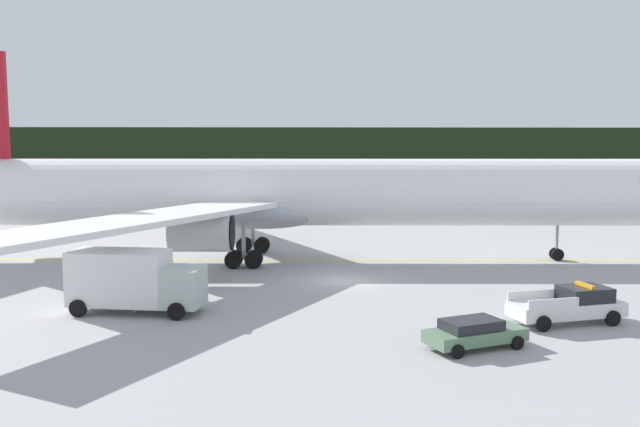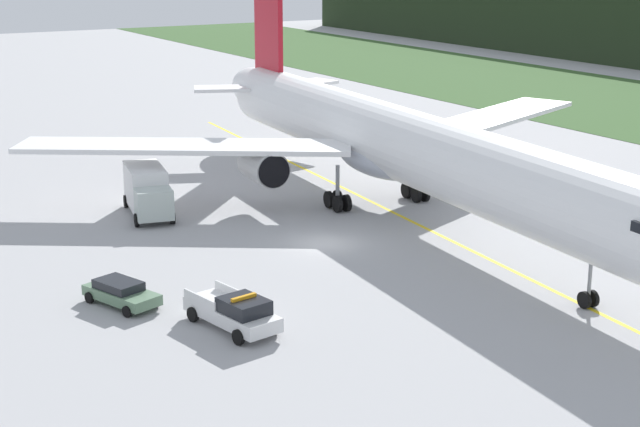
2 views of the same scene
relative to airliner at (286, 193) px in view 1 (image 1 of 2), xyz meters
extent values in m
plane|color=#A1A1A3|center=(3.51, -7.93, -4.95)|extent=(320.00, 320.00, 0.00)
cube|color=#315225|center=(3.51, 50.48, -4.93)|extent=(320.00, 34.21, 0.04)
cube|color=#212F1B|center=(3.51, 79.59, 0.33)|extent=(288.00, 6.30, 10.56)
cube|color=yellow|center=(0.76, -0.07, -4.95)|extent=(80.91, 7.40, 0.01)
cylinder|color=white|center=(0.76, -0.07, 0.09)|extent=(50.98, 9.32, 4.90)
ellipsoid|color=#AEB4C1|center=(-1.77, 0.16, -1.25)|extent=(10.54, 6.01, 2.70)
cube|color=black|center=(25.84, -2.27, 0.95)|extent=(2.20, 4.80, 0.70)
cube|color=white|center=(-6.72, 13.31, -0.52)|extent=(13.20, 23.36, 0.35)
cylinder|color=#B1B1B1|center=(-4.19, 8.32, -1.78)|extent=(4.03, 2.78, 2.45)
cylinder|color=black|center=(-2.23, 8.15, -1.78)|extent=(0.32, 2.26, 2.26)
cube|color=white|center=(-8.94, -11.93, -0.52)|extent=(16.45, 22.19, 0.35)
cylinder|color=#B1B1B1|center=(-5.58, -7.47, -1.78)|extent=(4.03, 2.78, 2.45)
cylinder|color=black|center=(-3.62, -7.64, -1.78)|extent=(0.32, 2.26, 2.26)
cylinder|color=gray|center=(19.97, -1.75, -3.20)|extent=(0.20, 0.20, 2.60)
cylinder|color=black|center=(19.99, -1.49, -4.50)|extent=(0.92, 0.30, 0.90)
cylinder|color=black|center=(19.95, -2.01, -4.50)|extent=(0.92, 0.30, 0.90)
cylinder|color=gray|center=(-2.48, 3.42, -3.05)|extent=(0.28, 0.28, 2.60)
cylinder|color=black|center=(-1.82, 3.01, -4.35)|extent=(1.22, 0.40, 1.20)
cylinder|color=black|center=(-1.76, 3.70, -4.35)|extent=(1.22, 0.40, 1.20)
cylinder|color=black|center=(-3.21, 3.13, -4.35)|extent=(1.22, 0.40, 1.20)
cylinder|color=black|center=(-3.15, 3.83, -4.35)|extent=(1.22, 0.40, 1.20)
cylinder|color=gray|center=(-3.04, -2.93, -3.05)|extent=(0.28, 0.28, 2.60)
cylinder|color=black|center=(-2.31, -2.64, -4.35)|extent=(1.22, 0.40, 1.20)
cylinder|color=black|center=(-2.37, -3.34, -4.35)|extent=(1.22, 0.40, 1.20)
cylinder|color=black|center=(-3.71, -2.52, -4.35)|extent=(1.22, 0.40, 1.20)
cylinder|color=black|center=(-3.77, -3.22, -4.35)|extent=(1.22, 0.40, 1.20)
cube|color=silver|center=(13.20, -18.82, -4.22)|extent=(5.90, 2.98, 0.70)
cube|color=black|center=(14.19, -18.64, -3.52)|extent=(2.55, 2.21, 0.70)
cube|color=silver|center=(11.70, -18.14, -3.65)|extent=(2.68, 0.59, 0.45)
cube|color=silver|center=(12.04, -20.00, -3.65)|extent=(2.68, 0.59, 0.45)
cube|color=orange|center=(14.19, -18.64, -3.09)|extent=(0.45, 1.40, 0.16)
cylinder|color=black|center=(14.90, -17.48, -4.57)|extent=(0.79, 0.37, 0.76)
cylinder|color=black|center=(15.26, -19.47, -4.57)|extent=(0.79, 0.37, 0.76)
cylinder|color=black|center=(11.13, -18.18, -4.57)|extent=(0.79, 0.37, 0.76)
cylinder|color=black|center=(11.50, -20.17, -4.57)|extent=(0.79, 0.37, 0.76)
cube|color=#B2BFB8|center=(-5.78, -15.53, -3.50)|extent=(2.35, 2.73, 2.00)
cube|color=silver|center=(-9.16, -14.84, -3.09)|extent=(5.37, 3.36, 2.82)
cylinder|color=#99999E|center=(-8.18, -15.04, -4.59)|extent=(0.77, 0.25, 1.04)
cylinder|color=#99999E|center=(-10.13, -14.63, -4.59)|extent=(0.77, 0.25, 1.04)
cylinder|color=black|center=(-5.54, -14.36, -4.50)|extent=(0.93, 0.44, 0.90)
cylinder|color=black|center=(-6.03, -16.71, -4.50)|extent=(0.93, 0.44, 0.90)
cylinder|color=black|center=(-10.62, -13.31, -4.50)|extent=(0.93, 0.44, 0.90)
cylinder|color=black|center=(-11.11, -15.66, -4.50)|extent=(0.93, 0.44, 0.90)
cube|color=#5A7B5D|center=(7.52, -22.44, -4.38)|extent=(4.76, 3.15, 0.55)
cube|color=black|center=(7.31, -22.52, -3.88)|extent=(2.85, 2.30, 0.45)
cylinder|color=black|center=(8.68, -21.07, -4.65)|extent=(0.63, 0.37, 0.60)
cylinder|color=black|center=(9.28, -22.80, -4.65)|extent=(0.63, 0.37, 0.60)
cylinder|color=black|center=(5.76, -22.09, -4.65)|extent=(0.63, 0.37, 0.60)
cylinder|color=black|center=(6.36, -23.82, -4.65)|extent=(0.63, 0.37, 0.60)
camera|label=1|loc=(-1.61, -51.72, 4.31)|focal=39.62mm
camera|label=2|loc=(53.94, -37.62, 13.24)|focal=54.92mm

